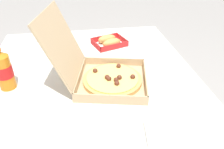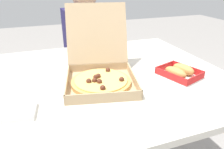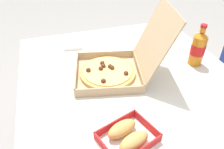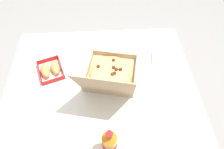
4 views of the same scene
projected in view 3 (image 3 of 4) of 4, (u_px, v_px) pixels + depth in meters
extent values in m
cube|color=silver|center=(131.00, 82.00, 1.08)|extent=(1.21, 1.06, 0.03)
cylinder|color=#B7B7BC|center=(44.00, 90.00, 1.60)|extent=(0.05, 0.05, 0.71)
cylinder|color=#B7B7BC|center=(157.00, 69.00, 1.82)|extent=(0.05, 0.05, 0.71)
cylinder|color=#B2B2B7|center=(205.00, 112.00, 1.61)|extent=(0.03, 0.03, 0.43)
cube|color=tan|center=(108.00, 74.00, 1.10)|extent=(0.38, 0.38, 0.01)
cube|color=tan|center=(76.00, 72.00, 1.07)|extent=(0.31, 0.07, 0.04)
cube|color=tan|center=(106.00, 55.00, 1.21)|extent=(0.07, 0.31, 0.04)
cube|color=tan|center=(110.00, 91.00, 0.96)|extent=(0.07, 0.31, 0.04)
cube|color=tan|center=(138.00, 69.00, 1.09)|extent=(0.31, 0.07, 0.04)
cube|color=tan|center=(155.00, 39.00, 1.00)|extent=(0.34, 0.19, 0.29)
cylinder|color=tan|center=(108.00, 73.00, 1.09)|extent=(0.28, 0.28, 0.02)
cylinder|color=#EAC666|center=(108.00, 71.00, 1.08)|extent=(0.24, 0.24, 0.01)
sphere|color=#562819|center=(102.00, 63.00, 1.12)|extent=(0.02, 0.02, 0.02)
sphere|color=#562819|center=(101.00, 68.00, 1.08)|extent=(0.02, 0.02, 0.02)
sphere|color=#562819|center=(110.00, 66.00, 1.10)|extent=(0.02, 0.02, 0.02)
sphere|color=#562819|center=(126.00, 73.00, 1.05)|extent=(0.02, 0.02, 0.02)
sphere|color=#562819|center=(112.00, 68.00, 1.09)|extent=(0.02, 0.02, 0.02)
sphere|color=#562819|center=(88.00, 70.00, 1.07)|extent=(0.02, 0.02, 0.02)
sphere|color=#562819|center=(103.00, 66.00, 1.10)|extent=(0.02, 0.02, 0.02)
sphere|color=#562819|center=(103.00, 81.00, 1.00)|extent=(0.02, 0.02, 0.02)
cube|color=white|center=(127.00, 140.00, 0.78)|extent=(0.20, 0.23, 0.00)
cube|color=red|center=(147.00, 125.00, 0.81)|extent=(0.14, 0.05, 0.03)
cube|color=red|center=(115.00, 124.00, 0.82)|extent=(0.07, 0.18, 0.03)
ellipsoid|color=tan|center=(122.00, 129.00, 0.78)|extent=(0.09, 0.13, 0.05)
ellipsoid|color=tan|center=(134.00, 141.00, 0.74)|extent=(0.09, 0.13, 0.05)
cylinder|color=orange|center=(197.00, 51.00, 1.14)|extent=(0.07, 0.07, 0.16)
cone|color=orange|center=(202.00, 34.00, 1.08)|extent=(0.07, 0.07, 0.02)
cylinder|color=orange|center=(203.00, 30.00, 1.07)|extent=(0.03, 0.03, 0.02)
cylinder|color=red|center=(204.00, 26.00, 1.06)|extent=(0.03, 0.03, 0.01)
cylinder|color=red|center=(198.00, 49.00, 1.13)|extent=(0.07, 0.07, 0.06)
cube|color=white|center=(209.00, 134.00, 0.80)|extent=(0.25, 0.23, 0.00)
cube|color=white|center=(73.00, 45.00, 1.33)|extent=(0.12, 0.12, 0.02)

